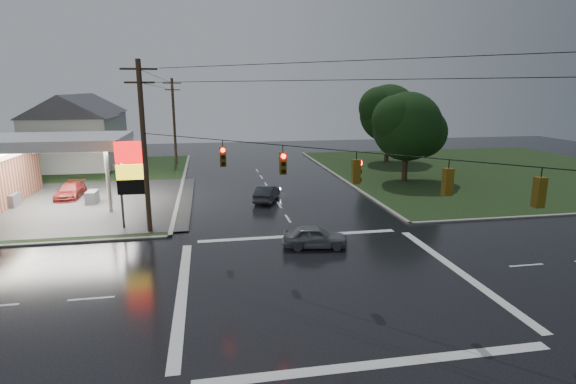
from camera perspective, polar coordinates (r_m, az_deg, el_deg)
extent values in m
plane|color=black|center=(22.63, 5.04, -11.13)|extent=(120.00, 120.00, 0.00)
cube|color=black|center=(56.46, 23.96, 2.49)|extent=(36.00, 36.00, 0.08)
cube|color=#2D2D2D|center=(41.56, -30.26, -1.52)|extent=(26.00, 18.00, 0.02)
cylinder|color=silver|center=(36.30, -21.86, 1.36)|extent=(0.30, 0.30, 5.00)
cylinder|color=silver|center=(42.10, -20.29, 2.98)|extent=(0.30, 0.30, 5.00)
cube|color=silver|center=(40.08, -28.40, 5.66)|extent=(12.00, 8.00, 0.80)
cube|color=white|center=(40.12, -28.33, 5.07)|extent=(11.40, 7.40, 0.04)
cube|color=#59595E|center=(41.82, -31.62, -0.95)|extent=(0.80, 1.60, 1.10)
cube|color=#59595E|center=(40.00, -23.61, -0.65)|extent=(0.80, 1.60, 1.10)
cylinder|color=#59595E|center=(31.55, -20.49, 0.77)|extent=(0.16, 0.16, 6.00)
cylinder|color=#59595E|center=(31.30, -17.61, 0.89)|extent=(0.16, 0.16, 6.00)
cube|color=red|center=(31.05, -19.35, 4.80)|extent=(2.00, 0.35, 1.40)
cube|color=yellow|center=(31.25, -19.17, 2.44)|extent=(2.00, 0.35, 1.00)
cube|color=black|center=(31.43, -19.04, 0.65)|extent=(2.00, 0.35, 1.00)
cylinder|color=#382619|center=(29.89, -17.78, 5.20)|extent=(0.32, 0.32, 11.00)
cube|color=#382619|center=(29.68, -18.45, 14.61)|extent=(2.20, 0.12, 0.12)
cube|color=#382619|center=(29.66, -18.34, 13.07)|extent=(1.80, 0.12, 0.12)
cylinder|color=#382619|center=(58.16, -14.26, 8.66)|extent=(0.32, 0.32, 10.50)
cube|color=#382619|center=(58.03, -14.52, 13.24)|extent=(2.20, 0.12, 0.12)
cube|color=#382619|center=(58.03, -14.48, 12.45)|extent=(1.80, 0.12, 0.12)
cube|color=#59470C|center=(24.92, -8.26, 4.48)|extent=(0.34, 0.34, 1.10)
cylinder|color=#FF0C07|center=(24.67, -8.27, 5.29)|extent=(0.22, 0.08, 0.22)
cube|color=#59470C|center=(22.40, -0.66, 3.67)|extent=(0.34, 0.34, 1.10)
cylinder|color=#FF0C07|center=(22.14, -0.58, 4.56)|extent=(0.22, 0.08, 0.22)
cube|color=#59470C|center=(20.36, 8.63, 2.58)|extent=(0.34, 0.34, 1.10)
cylinder|color=#FF0C07|center=(20.36, 9.20, 3.65)|extent=(0.08, 0.22, 0.22)
cube|color=#59470C|center=(18.98, 19.60, 1.21)|extent=(0.34, 0.34, 1.10)
cylinder|color=#FF0C07|center=(19.08, 19.39, 2.45)|extent=(0.22, 0.08, 0.22)
cube|color=#59470C|center=(18.44, 29.27, -0.03)|extent=(0.34, 0.34, 1.10)
cylinder|color=#FF0C07|center=(18.52, 29.01, 1.25)|extent=(0.22, 0.08, 0.22)
cube|color=silver|center=(58.31, -25.65, 5.58)|extent=(9.00, 8.00, 6.00)
cube|color=gray|center=(57.48, -20.30, 3.34)|extent=(1.60, 4.80, 0.80)
cube|color=silver|center=(70.13, -23.93, 6.78)|extent=(9.00, 8.00, 6.00)
cube|color=gray|center=(69.36, -19.47, 4.93)|extent=(1.60, 4.80, 0.80)
cylinder|color=black|center=(46.73, 14.68, 4.30)|extent=(0.56, 0.56, 5.04)
sphere|color=black|center=(46.39, 14.90, 8.04)|extent=(6.80, 6.80, 6.80)
sphere|color=black|center=(47.45, 16.58, 7.27)|extent=(5.10, 5.10, 5.10)
sphere|color=black|center=(45.41, 13.59, 8.93)|extent=(4.76, 4.76, 4.76)
cylinder|color=black|center=(58.78, 12.48, 6.40)|extent=(0.56, 0.56, 5.60)
sphere|color=black|center=(58.51, 12.64, 9.70)|extent=(7.20, 7.20, 7.20)
sphere|color=black|center=(59.54, 14.12, 9.00)|extent=(5.40, 5.40, 5.40)
sphere|color=black|center=(57.56, 11.50, 10.51)|extent=(5.04, 5.04, 5.04)
imported|color=#202428|center=(37.66, -2.69, -0.16)|extent=(2.80, 4.32, 1.34)
imported|color=slate|center=(26.81, 3.44, -5.68)|extent=(4.06, 2.15, 1.31)
imported|color=#5F1715|center=(42.88, -25.91, 0.13)|extent=(1.89, 4.53, 1.31)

